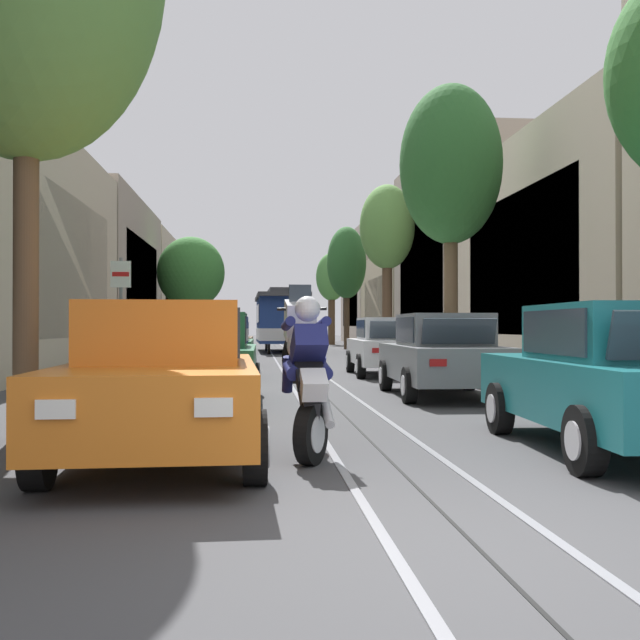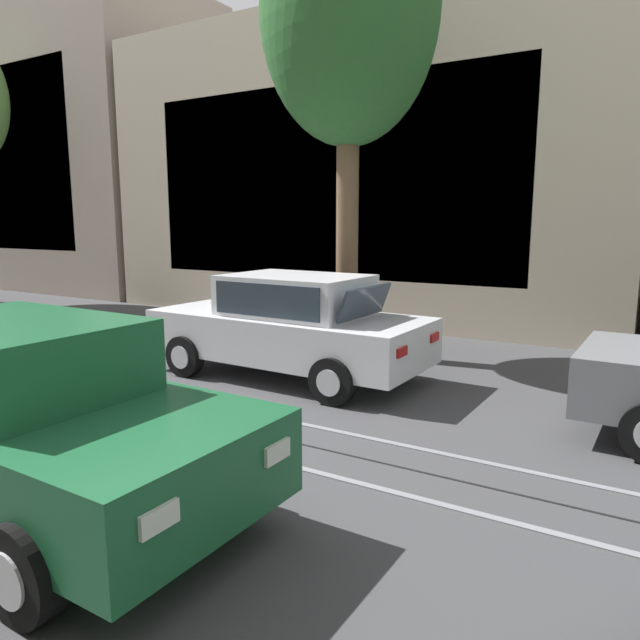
% 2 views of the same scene
% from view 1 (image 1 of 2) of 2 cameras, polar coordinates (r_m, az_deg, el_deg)
% --- Properties ---
extents(ground_plane, '(168.40, 168.40, 0.00)m').
position_cam_1_polar(ground_plane, '(31.39, -2.46, -2.94)').
color(ground_plane, '#424244').
extents(trolley_track_rails, '(1.14, 75.36, 0.01)m').
position_cam_1_polar(trolley_track_rails, '(36.11, -2.78, -2.61)').
color(trolley_track_rails, gray).
rests_on(trolley_track_rails, ground).
extents(building_facade_left, '(5.76, 67.06, 10.56)m').
position_cam_1_polar(building_facade_left, '(33.61, -18.26, 4.22)').
color(building_facade_left, gray).
rests_on(building_facade_left, ground).
extents(building_facade_right, '(5.61, 67.06, 9.73)m').
position_cam_1_polar(building_facade_right, '(35.76, 12.31, 4.09)').
color(building_facade_right, '#BCAD93').
rests_on(building_facade_right, ground).
extents(parked_car_orange_near_left, '(2.09, 4.40, 1.58)m').
position_cam_1_polar(parked_car_orange_near_left, '(7.81, -11.73, -4.44)').
color(parked_car_orange_near_left, orange).
rests_on(parked_car_orange_near_left, ground).
extents(parked_car_green_second_left, '(2.03, 4.37, 1.58)m').
position_cam_1_polar(parked_car_green_second_left, '(13.44, -8.77, -2.79)').
color(parked_car_green_second_left, '#1E6038').
rests_on(parked_car_green_second_left, ground).
extents(parked_car_green_mid_left, '(2.04, 4.38, 1.58)m').
position_cam_1_polar(parked_car_green_mid_left, '(20.12, -7.69, -2.03)').
color(parked_car_green_mid_left, '#1E6038').
rests_on(parked_car_green_mid_left, ground).
extents(parked_car_brown_fourth_left, '(2.04, 4.38, 1.58)m').
position_cam_1_polar(parked_car_brown_fourth_left, '(26.07, -7.13, -1.68)').
color(parked_car_brown_fourth_left, brown).
rests_on(parked_car_brown_fourth_left, ground).
extents(parked_car_teal_near_right, '(2.12, 4.41, 1.58)m').
position_cam_1_polar(parked_car_teal_near_right, '(8.70, 21.52, -4.02)').
color(parked_car_teal_near_right, '#196B70').
rests_on(parked_car_teal_near_right, ground).
extents(parked_car_grey_second_right, '(2.06, 4.39, 1.58)m').
position_cam_1_polar(parked_car_grey_second_right, '(14.63, 9.21, -2.60)').
color(parked_car_grey_second_right, slate).
rests_on(parked_car_grey_second_right, ground).
extents(parked_car_white_mid_right, '(2.07, 4.39, 1.58)m').
position_cam_1_polar(parked_car_white_mid_right, '(20.82, 5.10, -1.98)').
color(parked_car_white_mid_right, silver).
rests_on(parked_car_white_mid_right, ground).
extents(street_tree_kerb_left_second, '(3.35, 2.70, 5.81)m').
position_cam_1_polar(street_tree_kerb_left_second, '(38.13, -9.72, 3.50)').
color(street_tree_kerb_left_second, brown).
rests_on(street_tree_kerb_left_second, ground).
extents(street_tree_kerb_right_second, '(2.82, 3.03, 8.05)m').
position_cam_1_polar(street_tree_kerb_right_second, '(21.63, 9.83, 11.35)').
color(street_tree_kerb_right_second, brown).
rests_on(street_tree_kerb_right_second, ground).
extents(street_tree_kerb_right_mid, '(2.44, 2.51, 7.65)m').
position_cam_1_polar(street_tree_kerb_right_mid, '(33.86, 5.09, 6.79)').
color(street_tree_kerb_right_mid, brown).
rests_on(street_tree_kerb_right_mid, ground).
extents(street_tree_kerb_right_fourth, '(2.32, 2.48, 7.22)m').
position_cam_1_polar(street_tree_kerb_right_fourth, '(44.51, 2.02, 4.29)').
color(street_tree_kerb_right_fourth, '#4C3826').
rests_on(street_tree_kerb_right_fourth, ground).
extents(street_tree_kerb_right_far, '(2.30, 1.88, 6.76)m').
position_cam_1_polar(street_tree_kerb_right_far, '(55.68, 0.88, 3.07)').
color(street_tree_kerb_right_far, '#4C3826').
rests_on(street_tree_kerb_right_far, ground).
extents(cable_car_trolley, '(2.71, 9.16, 3.28)m').
position_cam_1_polar(cable_car_trolley, '(40.00, -2.99, -0.03)').
color(cable_car_trolley, navy).
rests_on(cable_car_trolley, ground).
extents(motorcycle_with_rider, '(0.53, 1.87, 1.79)m').
position_cam_1_polar(motorcycle_with_rider, '(7.75, -1.12, -3.44)').
color(motorcycle_with_rider, black).
rests_on(motorcycle_with_rider, ground).
extents(pedestrian_on_left_pavement, '(0.55, 0.32, 1.69)m').
position_cam_1_polar(pedestrian_on_left_pavement, '(39.91, -9.83, -1.04)').
color(pedestrian_on_left_pavement, black).
rests_on(pedestrian_on_left_pavement, ground).
extents(fire_hydrant, '(0.40, 0.22, 0.84)m').
position_cam_1_polar(fire_hydrant, '(12.40, 19.53, -4.70)').
color(fire_hydrant, gold).
rests_on(fire_hydrant, ground).
extents(street_sign_post, '(0.36, 0.07, 2.59)m').
position_cam_1_polar(street_sign_post, '(14.16, -14.81, 0.64)').
color(street_sign_post, slate).
rests_on(street_sign_post, ground).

